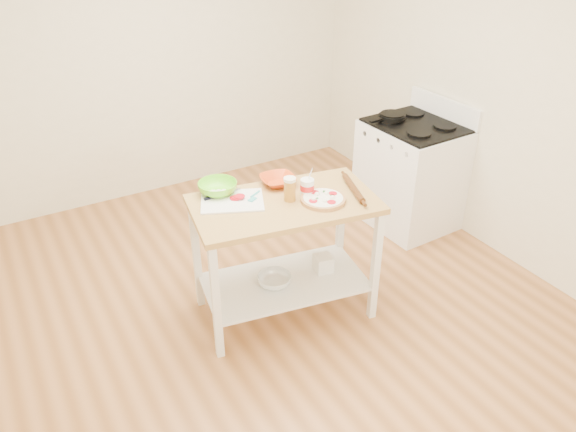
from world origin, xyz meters
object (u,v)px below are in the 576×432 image
Objects in this scene: yogurt_tub at (307,187)px; shelf_glass_bowl at (274,280)px; gas_stove at (410,174)px; shelf_bin at (323,263)px; skillet at (392,116)px; beer_pint at (290,189)px; spatula at (254,196)px; knife at (217,195)px; cutting_board at (232,200)px; pizza at (323,199)px; rolling_pin at (353,188)px; orange_bowl at (278,180)px; prep_island at (284,234)px; green_bowl at (218,188)px.

yogurt_tub is 0.83× the size of shelf_glass_bowl.
shelf_bin is at bearing -158.36° from gas_stove.
skillet is at bearing 122.85° from gas_stove.
beer_pint is 0.14m from yogurt_tub.
spatula is 0.49× the size of knife.
yogurt_tub is at bearing -49.33° from spatula.
yogurt_tub is 0.71m from shelf_glass_bowl.
yogurt_tub is (0.47, -0.16, 0.05)m from cutting_board.
gas_stove reaches higher than spatula.
pizza reaches higher than rolling_pin.
skillet is at bearing 26.81° from beer_pint.
pizza is 0.45m from spatula.
orange_bowl is 0.24m from beer_pint.
prep_island is 0.35m from yogurt_tub.
yogurt_tub is at bearing 2.50° from prep_island.
spatula is 0.77m from shelf_bin.
beer_pint is 1.31× the size of shelf_bin.
orange_bowl is (-1.38, -0.49, -0.05)m from skillet.
shelf_bin is at bearing -26.96° from knife.
shelf_bin is (-1.29, -0.57, -0.15)m from gas_stove.
skillet is 1.47m from yogurt_tub.
shelf_glass_bowl is at bearing -177.59° from prep_island.
skillet reaches higher than prep_island.
gas_stove is 1.99m from green_bowl.
skillet reaches higher than shelf_glass_bowl.
shelf_bin is (-0.17, 0.08, -0.60)m from rolling_pin.
spatula is 0.36m from yogurt_tub.
gas_stove is 1.97m from cutting_board.
prep_island is at bearing 174.65° from shelf_bin.
green_bowl is 0.70× the size of rolling_pin.
yogurt_tub reaches higher than pizza.
yogurt_tub reaches higher than prep_island.
spatula is at bearing 138.70° from prep_island.
skillet is at bearing -8.47° from spatula.
green_bowl is at bearing 126.95° from shelf_glass_bowl.
orange_bowl reaches higher than prep_island.
green_bowl is (0.03, 0.05, 0.02)m from knife.
spatula is 0.55× the size of shelf_glass_bowl.
beer_pint is at bearing 1.81° from shelf_glass_bowl.
knife is at bearing 176.14° from orange_bowl.
cutting_board is 1.80× the size of knife.
prep_island is 3.48× the size of rolling_pin.
knife is at bearing 155.70° from rolling_pin.
green_bowl is at bearing 135.65° from prep_island.
prep_island reaches higher than shelf_glass_bowl.
shelf_bin is (0.60, -0.20, -0.59)m from cutting_board.
orange_bowl is at bearing 111.06° from pizza.
rolling_pin is at bearing -14.18° from beer_pint.
skillet reaches higher than cutting_board.
orange_bowl is 1.48× the size of beer_pint.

